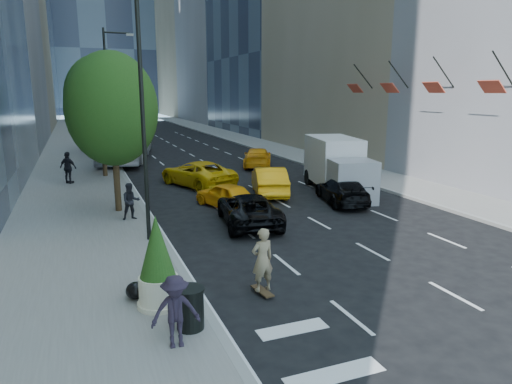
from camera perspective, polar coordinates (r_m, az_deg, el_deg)
name	(u,v)px	position (r m, az deg, el deg)	size (l,w,h in m)	color
ground	(349,255)	(16.94, 11.53, -7.72)	(160.00, 160.00, 0.00)	black
sidewalk_left	(76,157)	(43.64, -21.54, 4.09)	(6.00, 120.00, 0.15)	slate
sidewalk_right	(272,148)	(47.52, 2.06, 5.57)	(4.00, 120.00, 0.15)	slate
tower_right_far	(206,8)	(117.05, -6.33, 21.84)	(20.00, 24.00, 50.00)	#7E7357
lamp_near	(146,90)	(17.45, -13.54, 12.26)	(2.13, 0.22, 10.00)	black
lamp_far	(110,91)	(35.36, -17.79, 11.95)	(2.13, 0.22, 10.00)	black
tree_near	(112,109)	(22.34, -17.54, 9.84)	(4.20, 4.20, 7.46)	black
tree_mid	(100,99)	(32.31, -18.93, 11.00)	(4.50, 4.50, 7.99)	black
tree_far	(93,104)	(45.31, -19.72, 10.30)	(3.90, 3.90, 6.92)	black
traffic_signal	(98,106)	(53.35, -19.14, 10.13)	(2.48, 0.53, 5.20)	black
facade_flags	(412,85)	(30.33, 18.93, 12.59)	(1.85, 13.30, 2.05)	black
skateboarder	(262,264)	(13.22, 0.81, -8.99)	(0.68, 0.45, 1.88)	#897555
black_sedan_lincoln	(248,209)	(20.15, -0.95, -2.14)	(2.29, 4.97, 1.38)	black
black_sedan_mercedes	(342,190)	(24.39, 10.71, 0.20)	(1.91, 4.71, 1.37)	black
taxi_a	(226,195)	(23.18, -3.80, -0.36)	(1.51, 3.74, 1.27)	#FEA30D
taxi_b	(269,181)	(25.97, 1.66, 1.43)	(1.70, 4.88, 1.61)	#F6A00C
taxi_c	(197,173)	(28.65, -7.35, 2.32)	(2.58, 5.59, 1.55)	gold
taxi_d	(257,157)	(35.67, 0.19, 4.35)	(2.06, 5.08, 1.47)	#FC9F0D
city_bus	(127,137)	(41.19, -15.85, 6.58)	(3.17, 13.57, 3.78)	silver
box_truck	(338,166)	(26.72, 10.18, 3.27)	(3.74, 6.91, 3.13)	silver
pedestrian_a	(131,201)	(21.05, -15.38, -1.14)	(0.81, 0.63, 1.66)	black
pedestrian_b	(68,168)	(30.68, -22.42, 2.83)	(1.16, 0.48, 1.98)	black
pedestrian_c	(176,311)	(10.61, -10.03, -14.49)	(1.09, 0.63, 1.69)	black
trash_can	(190,309)	(11.44, -8.24, -14.28)	(0.66, 0.66, 1.00)	black
planter_shrub	(157,263)	(12.41, -12.22, -8.72)	(1.05, 1.05, 2.51)	beige
garbage_bags	(145,285)	(13.56, -13.66, -11.22)	(1.09, 1.05, 0.54)	black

